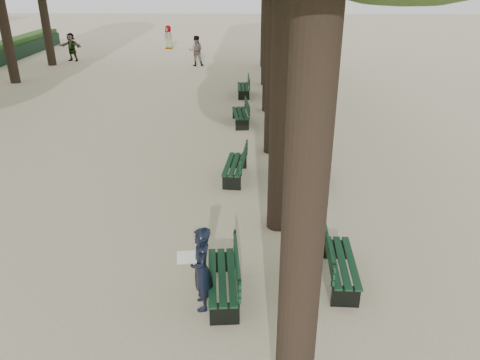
{
  "coord_description": "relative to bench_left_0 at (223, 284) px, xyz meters",
  "views": [
    {
      "loc": [
        0.91,
        -6.77,
        5.64
      ],
      "look_at": [
        0.6,
        3.0,
        1.2
      ],
      "focal_mm": 35.0,
      "sensor_mm": 36.0,
      "label": 1
    }
  ],
  "objects": [
    {
      "name": "bench_right_1",
      "position": [
        2.27,
        5.35,
        0.0
      ],
      "size": [
        0.66,
        1.83,
        0.92
      ],
      "color": "black",
      "rests_on": "ground"
    },
    {
      "name": "pedestrian_a",
      "position": [
        -3.13,
        22.7,
        0.65
      ],
      "size": [
        0.93,
        0.46,
        1.84
      ],
      "primitive_type": "imported",
      "rotation": [
        0.0,
        0.0,
        3.24
      ],
      "color": "#262628",
      "rests_on": "ground"
    },
    {
      "name": "bench_left_3",
      "position": [
        0.0,
        15.16,
        0.0
      ],
      "size": [
        0.66,
        1.83,
        0.92
      ],
      "color": "black",
      "rests_on": "ground"
    },
    {
      "name": "bench_left_1",
      "position": [
        0.0,
        5.4,
        0.0
      ],
      "size": [
        0.72,
        1.84,
        0.92
      ],
      "color": "black",
      "rests_on": "ground"
    },
    {
      "name": "bench_left_0",
      "position": [
        0.0,
        0.0,
        0.0
      ],
      "size": [
        0.73,
        1.84,
        0.92
      ],
      "color": "black",
      "rests_on": "ground"
    },
    {
      "name": "pedestrian_e",
      "position": [
        -11.55,
        24.17,
        0.63
      ],
      "size": [
        1.7,
        0.77,
        1.8
      ],
      "primitive_type": "imported",
      "rotation": [
        0.0,
        0.0,
        6.02
      ],
      "color": "#262628",
      "rests_on": "ground"
    },
    {
      "name": "pedestrian_d",
      "position": [
        -6.03,
        29.43,
        0.59
      ],
      "size": [
        0.84,
        0.84,
        1.72
      ],
      "primitive_type": "imported",
      "rotation": [
        0.0,
        0.0,
        5.5
      ],
      "color": "#262628",
      "rests_on": "ground"
    },
    {
      "name": "bench_left_2",
      "position": [
        -0.0,
        10.65,
        0.0
      ],
      "size": [
        0.77,
        1.85,
        0.92
      ],
      "color": "black",
      "rests_on": "ground"
    },
    {
      "name": "man_with_map",
      "position": [
        -0.35,
        -0.3,
        0.54
      ],
      "size": [
        0.65,
        0.7,
        1.62
      ],
      "color": "black",
      "rests_on": "ground"
    },
    {
      "name": "bench_right_2",
      "position": [
        2.27,
        9.78,
        0.0
      ],
      "size": [
        0.66,
        1.83,
        0.92
      ],
      "color": "black",
      "rests_on": "ground"
    },
    {
      "name": "pedestrian_c",
      "position": [
        1.8,
        21.98,
        0.63
      ],
      "size": [
        0.99,
        1.02,
        1.81
      ],
      "primitive_type": "imported",
      "rotation": [
        0.0,
        0.0,
        3.96
      ],
      "color": "#262628",
      "rests_on": "ground"
    },
    {
      "name": "ground",
      "position": [
        -0.37,
        -0.35,
        -0.27
      ],
      "size": [
        120.0,
        120.0,
        0.0
      ],
      "primitive_type": "plane",
      "color": "beige",
      "rests_on": "ground"
    },
    {
      "name": "bench_right_0",
      "position": [
        2.27,
        0.54,
        0.0
      ],
      "size": [
        0.63,
        1.82,
        0.92
      ],
      "color": "black",
      "rests_on": "ground"
    },
    {
      "name": "bench_right_3",
      "position": [
        2.27,
        14.8,
        0.0
      ],
      "size": [
        0.61,
        1.81,
        0.92
      ],
      "color": "black",
      "rests_on": "ground"
    }
  ]
}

